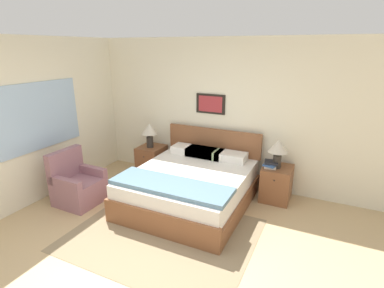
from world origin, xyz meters
The scene contains 13 objects.
ground_plane centered at (0.00, 0.00, 0.00)m, with size 16.00×16.00×0.00m, color tan.
wall_back centered at (0.00, 2.76, 1.30)m, with size 7.40×0.09×2.60m.
wall_left centered at (-2.53, 1.35, 1.30)m, with size 0.08×5.13×2.60m.
area_rug_main centered at (-0.14, 0.75, 0.00)m, with size 2.40×1.92×0.01m.
bed centered at (-0.18, 1.70, 0.31)m, with size 1.77×2.00×1.03m.
armchair centered at (-1.86, 0.94, 0.29)m, with size 0.65×0.66×0.87m.
nightstand_near_window centered at (-1.39, 2.43, 0.29)m, with size 0.46×0.53×0.58m.
nightstand_by_door centered at (1.04, 2.43, 0.29)m, with size 0.46×0.53×0.58m.
table_lamp_near_window centered at (-1.39, 2.40, 0.91)m, with size 0.32×0.32×0.47m.
table_lamp_by_door centered at (1.02, 2.40, 0.91)m, with size 0.32×0.32×0.47m.
book_thick_bottom centered at (0.94, 2.38, 0.60)m, with size 0.19×0.22×0.04m.
book_hardcover_middle centered at (0.94, 2.38, 0.63)m, with size 0.23×0.30×0.03m.
book_novel_upper centered at (0.94, 2.38, 0.66)m, with size 0.25×0.23×0.03m.
Camera 1 is at (1.72, -2.22, 2.43)m, focal length 28.00 mm.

